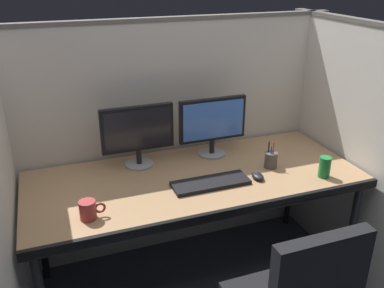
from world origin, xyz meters
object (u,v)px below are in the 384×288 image
monitor_left (138,132)px  monitor_right (213,123)px  desk (196,185)px  computer_mouse (258,176)px  coffee_mug (88,210)px  keyboard_main (211,183)px  soda_can (325,167)px  pen_cup (271,160)px

monitor_left → monitor_right: 0.47m
desk → monitor_left: bearing=136.2°
computer_mouse → monitor_left: bearing=146.0°
monitor_right → coffee_mug: monitor_right is taller
desk → monitor_left: (-0.27, 0.26, 0.27)m
monitor_right → computer_mouse: bearing=-73.1°
monitor_right → keyboard_main: (-0.16, -0.36, -0.20)m
monitor_right → soda_can: (0.48, -0.49, -0.15)m
desk → monitor_right: bearing=50.7°
desk → coffee_mug: (-0.63, -0.22, 0.10)m
monitor_left → monitor_right: bearing=-1.0°
desk → pen_cup: bearing=-4.5°
monitor_right → computer_mouse: monitor_right is taller
keyboard_main → computer_mouse: (0.28, -0.03, 0.01)m
pen_cup → keyboard_main: bearing=-169.8°
soda_can → coffee_mug: size_ratio=0.97×
keyboard_main → soda_can: bearing=-11.8°
desk → coffee_mug: bearing=-160.7°
monitor_left → monitor_right: same height
pen_cup → monitor_left: bearing=158.2°
monitor_right → pen_cup: size_ratio=2.61×
monitor_left → keyboard_main: bearing=-49.7°
monitor_left → coffee_mug: monitor_left is taller
computer_mouse → pen_cup: size_ratio=0.58×
desk → computer_mouse: bearing=-23.6°
monitor_right → soda_can: bearing=-45.6°
monitor_left → soda_can: 1.09m
monitor_right → desk: bearing=-129.3°
pen_cup → coffee_mug: bearing=-170.5°
monitor_right → computer_mouse: (0.12, -0.39, -0.20)m
monitor_right → keyboard_main: monitor_right is taller
monitor_right → coffee_mug: bearing=-150.6°
pen_cup → coffee_mug: (-1.09, -0.18, -0.00)m
keyboard_main → pen_cup: 0.43m
computer_mouse → soda_can: 0.39m
monitor_right → soda_can: monitor_right is taller
coffee_mug → keyboard_main: bearing=9.0°
computer_mouse → desk: bearing=156.4°
monitor_right → computer_mouse: 0.45m
monitor_right → soda_can: 0.71m
pen_cup → coffee_mug: pen_cup is taller
coffee_mug → monitor_left: bearing=52.9°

